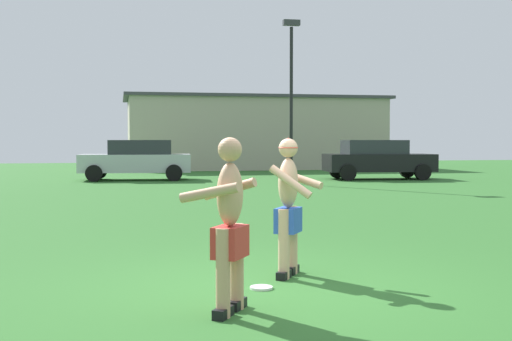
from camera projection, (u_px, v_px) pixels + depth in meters
name	position (u px, v px, depth m)	size (l,w,h in m)	color
ground_plane	(271.00, 289.00, 7.02)	(80.00, 80.00, 0.00)	#2D6628
player_with_cap	(289.00, 201.00, 7.62)	(0.69, 0.80, 1.62)	black
player_in_red	(229.00, 222.00, 5.99)	(0.76, 0.78, 1.61)	black
frisbee	(261.00, 288.00, 7.01)	(0.24, 0.24, 0.03)	white
car_black_mid_lot	(377.00, 159.00, 26.51)	(4.45, 2.34, 1.58)	black
car_silver_far_end	(137.00, 159.00, 25.97)	(4.42, 2.29, 1.58)	silver
lamp_post	(291.00, 84.00, 23.50)	(0.60, 0.24, 5.85)	black
outbuilding_behind_lot	(252.00, 133.00, 37.09)	(14.28, 6.78, 3.96)	#B2A893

